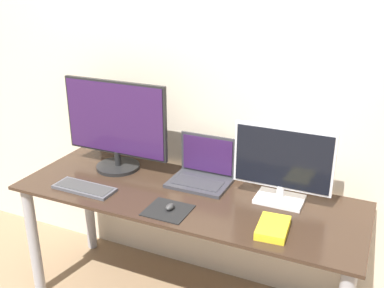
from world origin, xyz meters
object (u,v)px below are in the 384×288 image
(laptop, at_px, (203,171))
(book, at_px, (273,228))
(keyboard, at_px, (84,188))
(mouse, at_px, (169,207))
(monitor_left, at_px, (116,125))
(monitor_right, at_px, (282,165))

(laptop, relative_size, book, 1.53)
(laptop, height_order, keyboard, laptop)
(mouse, bearing_deg, monitor_left, 147.75)
(keyboard, bearing_deg, monitor_left, 88.24)
(monitor_left, bearing_deg, monitor_right, 0.00)
(laptop, xyz_separation_m, mouse, (-0.02, -0.37, -0.04))
(monitor_right, distance_m, mouse, 0.59)
(monitor_left, bearing_deg, keyboard, -91.76)
(monitor_left, relative_size, book, 3.07)
(laptop, bearing_deg, mouse, -92.95)
(laptop, bearing_deg, book, -34.76)
(monitor_left, distance_m, keyboard, 0.41)
(monitor_left, xyz_separation_m, laptop, (0.53, 0.05, -0.21))
(monitor_left, height_order, book, monitor_left)
(laptop, bearing_deg, monitor_left, -174.88)
(monitor_right, height_order, mouse, monitor_right)
(monitor_right, relative_size, book, 2.34)
(monitor_left, distance_m, laptop, 0.57)
(monitor_right, xyz_separation_m, book, (0.04, -0.29, -0.18))
(laptop, distance_m, keyboard, 0.65)
(laptop, distance_m, book, 0.60)
(keyboard, relative_size, book, 1.62)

